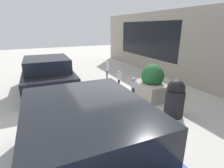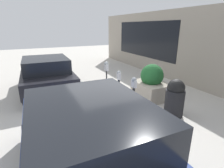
{
  "view_description": "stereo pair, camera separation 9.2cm",
  "coord_description": "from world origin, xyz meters",
  "views": [
    {
      "loc": [
        -5.03,
        2.24,
        2.7
      ],
      "look_at": [
        0.0,
        -0.11,
        0.87
      ],
      "focal_mm": 28.0,
      "sensor_mm": 36.0,
      "label": 1
    },
    {
      "loc": [
        -4.99,
        2.33,
        2.7
      ],
      "look_at": [
        0.0,
        -0.11,
        0.87
      ],
      "focal_mm": 28.0,
      "sensor_mm": 36.0,
      "label": 2
    }
  ],
  "objects": [
    {
      "name": "ground_plane",
      "position": [
        0.0,
        0.0,
        0.0
      ],
      "size": [
        40.0,
        40.0,
        0.0
      ],
      "primitive_type": "plane",
      "color": "beige"
    },
    {
      "name": "planter_box",
      "position": [
        0.16,
        -1.9,
        0.57
      ],
      "size": [
        1.36,
        1.04,
        1.35
      ],
      "color": "#A39989",
      "rests_on": "ground_plane"
    },
    {
      "name": "parked_car_front",
      "position": [
        -2.63,
        1.6,
        0.84
      ],
      "size": [
        4.24,
        2.09,
        1.62
      ],
      "rotation": [
        0.0,
        0.0,
        -0.02
      ],
      "color": "navy",
      "rests_on": "ground_plane"
    },
    {
      "name": "trash_bin",
      "position": [
        -1.35,
        -1.62,
        0.6
      ],
      "size": [
        0.59,
        0.59,
        1.19
      ],
      "color": "black",
      "rests_on": "ground_plane"
    },
    {
      "name": "curb_strip",
      "position": [
        0.0,
        0.08,
        0.02
      ],
      "size": [
        19.0,
        0.16,
        0.04
      ],
      "color": "gray",
      "rests_on": "ground_plane"
    },
    {
      "name": "parking_meter_second",
      "position": [
        -0.01,
        -0.36,
        0.83
      ],
      "size": [
        0.15,
        0.13,
        1.3
      ],
      "color": "#232326",
      "rests_on": "ground_plane"
    },
    {
      "name": "parked_car_middle",
      "position": [
        2.76,
        1.67,
        0.78
      ],
      "size": [
        3.93,
        2.09,
        1.47
      ],
      "rotation": [
        0.0,
        0.0,
        -0.03
      ],
      "color": "black",
      "rests_on": "ground_plane"
    },
    {
      "name": "building_facade",
      "position": [
        0.0,
        -4.47,
        1.77
      ],
      "size": [
        19.0,
        0.17,
        3.53
      ],
      "color": "#9E9384",
      "rests_on": "ground_plane"
    },
    {
      "name": "parking_meter_middle",
      "position": [
        1.02,
        -0.36,
        1.11
      ],
      "size": [
        0.19,
        0.16,
        1.44
      ],
      "color": "#232326",
      "rests_on": "ground_plane"
    },
    {
      "name": "parking_meter_nearest",
      "position": [
        -0.99,
        -0.33,
        0.88
      ],
      "size": [
        0.17,
        0.15,
        1.33
      ],
      "color": "#232326",
      "rests_on": "ground_plane"
    }
  ]
}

